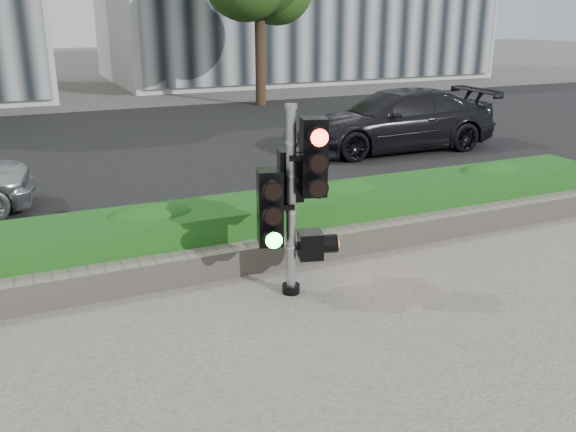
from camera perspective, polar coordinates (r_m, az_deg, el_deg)
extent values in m
plane|color=#51514C|center=(6.17, 4.15, -11.47)|extent=(120.00, 120.00, 0.00)
cube|color=black|center=(15.22, -14.13, 6.21)|extent=(60.00, 13.00, 0.02)
cube|color=gray|center=(8.78, -5.65, -1.75)|extent=(60.00, 0.25, 0.12)
cube|color=gray|center=(7.63, -2.61, -3.71)|extent=(12.00, 0.32, 0.34)
cube|color=#358F2C|center=(8.14, -4.34, -1.03)|extent=(12.00, 1.00, 0.68)
cylinder|color=black|center=(21.78, -2.61, 14.97)|extent=(0.36, 0.36, 3.58)
cylinder|color=black|center=(7.02, 0.27, -6.80)|extent=(0.20, 0.20, 0.10)
cylinder|color=gray|center=(6.65, 0.29, 1.01)|extent=(0.11, 0.11, 2.10)
cylinder|color=gray|center=(6.42, 0.30, 10.22)|extent=(0.13, 0.13, 0.05)
cube|color=#FF1107|center=(6.53, 2.39, 5.54)|extent=(0.33, 0.33, 0.84)
cube|color=#14E51E|center=(6.60, -1.69, 0.79)|extent=(0.33, 0.33, 0.84)
cube|color=black|center=(6.81, 0.23, 3.87)|extent=(0.33, 0.33, 0.57)
cube|color=orange|center=(6.88, 2.10, -2.70)|extent=(0.33, 0.33, 0.31)
imported|color=black|center=(14.65, 10.05, 8.84)|extent=(4.89, 2.19, 1.39)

